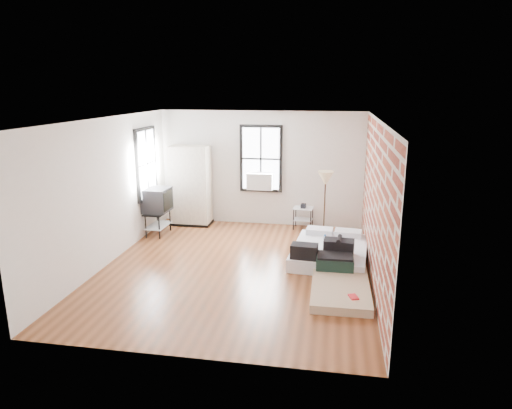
% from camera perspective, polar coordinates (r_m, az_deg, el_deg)
% --- Properties ---
extents(ground, '(6.00, 6.00, 0.00)m').
position_cam_1_polar(ground, '(8.77, -2.52, -7.95)').
color(ground, '#5D3018').
rests_on(ground, ground).
extents(room_shell, '(5.02, 6.02, 2.80)m').
position_cam_1_polar(room_shell, '(8.57, -0.62, 3.66)').
color(room_shell, silver).
rests_on(room_shell, ground).
extents(mattress_main, '(1.58, 2.04, 0.62)m').
position_cam_1_polar(mattress_main, '(9.29, 9.17, -5.71)').
color(mattress_main, white).
rests_on(mattress_main, ground).
extents(mattress_bare, '(0.97, 1.82, 0.39)m').
position_cam_1_polar(mattress_bare, '(8.08, 10.32, -9.33)').
color(mattress_bare, '#C2AA8C').
rests_on(mattress_bare, ground).
extents(wardrobe, '(0.99, 0.57, 1.96)m').
position_cam_1_polar(wardrobe, '(11.37, -8.18, 2.32)').
color(wardrobe, black).
rests_on(wardrobe, ground).
extents(side_table, '(0.50, 0.41, 0.62)m').
position_cam_1_polar(side_table, '(11.05, 5.92, -0.97)').
color(side_table, black).
rests_on(side_table, ground).
extents(floor_lamp, '(0.34, 0.34, 1.58)m').
position_cam_1_polar(floor_lamp, '(9.98, 8.67, 2.80)').
color(floor_lamp, '#322110').
rests_on(floor_lamp, ground).
extents(tv_stand, '(0.57, 0.79, 1.10)m').
position_cam_1_polar(tv_stand, '(10.72, -12.24, 0.37)').
color(tv_stand, black).
rests_on(tv_stand, ground).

